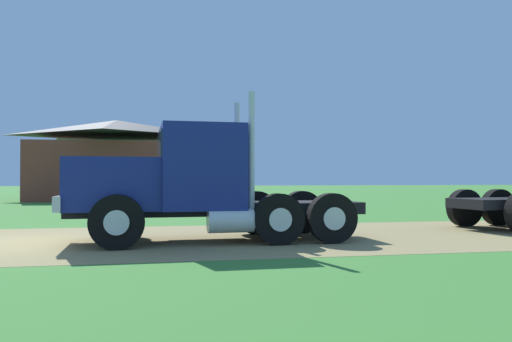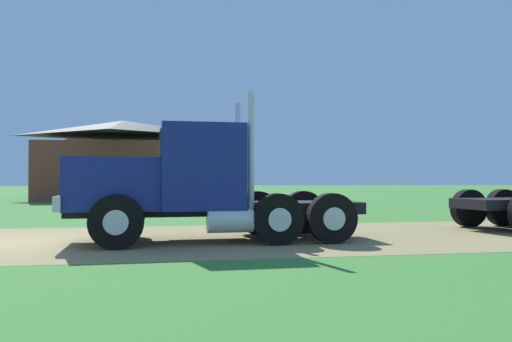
{
  "view_description": "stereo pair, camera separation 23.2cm",
  "coord_description": "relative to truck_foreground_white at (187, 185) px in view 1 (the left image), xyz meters",
  "views": [
    {
      "loc": [
        3.14,
        -12.53,
        1.46
      ],
      "look_at": [
        5.5,
        -0.85,
        1.64
      ],
      "focal_mm": 35.89,
      "sensor_mm": 36.0,
      "label": 1
    },
    {
      "loc": [
        3.37,
        -12.57,
        1.46
      ],
      "look_at": [
        5.5,
        -0.85,
        1.64
      ],
      "focal_mm": 35.89,
      "sensor_mm": 36.0,
      "label": 2
    }
  ],
  "objects": [
    {
      "name": "truck_foreground_white",
      "position": [
        0.0,
        0.0,
        0.0
      ],
      "size": [
        7.02,
        2.7,
        3.42
      ],
      "color": "black",
      "rests_on": "ground_plane"
    },
    {
      "name": "shed_building",
      "position": [
        -3.32,
        25.49,
        1.41
      ],
      "size": [
        11.71,
        8.92,
        5.64
      ],
      "color": "brown",
      "rests_on": "ground_plane"
    },
    {
      "name": "tree_mid",
      "position": [
        -8.96,
        43.42,
        3.19
      ],
      "size": [
        3.63,
        3.63,
        6.53
      ],
      "color": "#513823",
      "rests_on": "ground_plane"
    },
    {
      "name": "dirt_track",
      "position": [
        -3.91,
        0.51,
        -1.31
      ],
      "size": [
        120.0,
        6.89,
        0.01
      ],
      "primitive_type": "cube",
      "color": "olive",
      "rests_on": "ground_plane"
    },
    {
      "name": "ground_plane",
      "position": [
        -3.91,
        0.51,
        -1.31
      ],
      "size": [
        200.0,
        200.0,
        0.0
      ],
      "primitive_type": "plane",
      "color": "#3A772F"
    }
  ]
}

